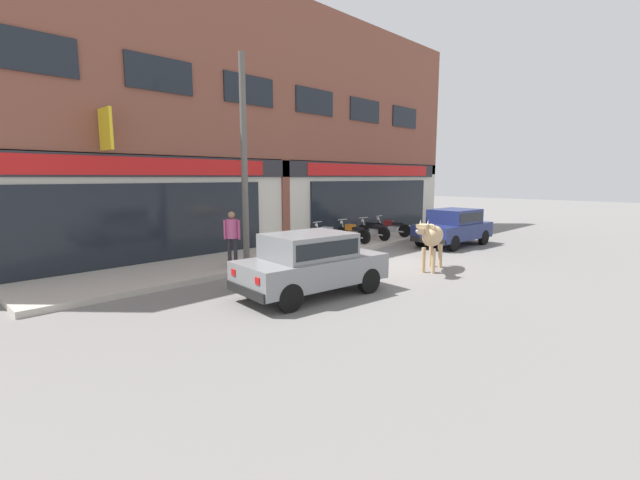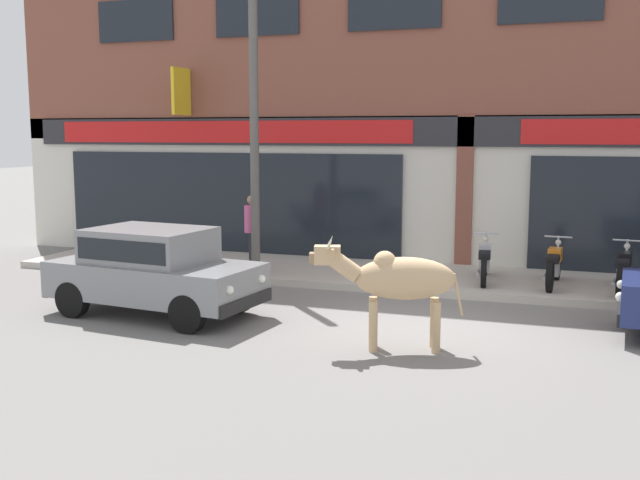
# 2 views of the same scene
# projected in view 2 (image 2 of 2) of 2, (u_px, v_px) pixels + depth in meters

# --- Properties ---
(ground_plane) EXTENTS (90.00, 90.00, 0.00)m
(ground_plane) POSITION_uv_depth(u_px,v_px,m) (413.00, 327.00, 11.76)
(ground_plane) COLOR slate
(sidewalk) EXTENTS (19.00, 2.95, 0.15)m
(sidewalk) POSITION_uv_depth(u_px,v_px,m) (452.00, 279.00, 15.19)
(sidewalk) COLOR #B7AFA3
(sidewalk) RESTS_ON ground
(shop_building) EXTENTS (23.00, 1.40, 9.60)m
(shop_building) POSITION_uv_depth(u_px,v_px,m) (470.00, 60.00, 16.17)
(shop_building) COLOR brown
(shop_building) RESTS_ON ground
(cow) EXTENTS (2.10, 0.95, 1.61)m
(cow) POSITION_uv_depth(u_px,v_px,m) (398.00, 279.00, 10.40)
(cow) COLOR tan
(cow) RESTS_ON ground
(car_1) EXTENTS (3.74, 1.98, 1.46)m
(car_1) POSITION_uv_depth(u_px,v_px,m) (153.00, 267.00, 12.44)
(car_1) COLOR black
(car_1) RESTS_ON ground
(motorcycle_0) EXTENTS (0.52, 1.81, 0.88)m
(motorcycle_0) POSITION_uv_depth(u_px,v_px,m) (484.00, 261.00, 14.63)
(motorcycle_0) COLOR black
(motorcycle_0) RESTS_ON sidewalk
(motorcycle_1) EXTENTS (0.52, 1.81, 0.88)m
(motorcycle_1) POSITION_uv_depth(u_px,v_px,m) (554.00, 266.00, 14.17)
(motorcycle_1) COLOR black
(motorcycle_1) RESTS_ON sidewalk
(motorcycle_2) EXTENTS (0.55, 1.81, 0.88)m
(motorcycle_2) POSITION_uv_depth(u_px,v_px,m) (623.00, 270.00, 13.68)
(motorcycle_2) COLOR black
(motorcycle_2) RESTS_ON sidewalk
(pedestrian) EXTENTS (0.34, 0.41, 1.60)m
(pedestrian) POSITION_uv_depth(u_px,v_px,m) (252.00, 224.00, 15.59)
(pedestrian) COLOR #2D2D33
(pedestrian) RESTS_ON sidewalk
(utility_pole) EXTENTS (0.18, 0.18, 5.96)m
(utility_pole) POSITION_uv_depth(u_px,v_px,m) (254.00, 128.00, 14.90)
(utility_pole) COLOR #595651
(utility_pole) RESTS_ON sidewalk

